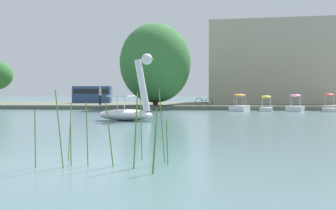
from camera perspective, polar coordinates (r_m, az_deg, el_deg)
The scene contains 13 objects.
ground_plane at distance 8.98m, azimuth -9.54°, elevation -7.79°, with size 495.29×495.29×0.00m, color slate.
shore_bank_far at distance 48.37m, azimuth 3.90°, elevation 0.00°, with size 115.15×20.87×0.38m, color #5B6051.
swan_boat at distance 22.94m, azimuth -5.38°, elevation -0.34°, with size 3.33×1.99×3.60m.
pedal_boat_orange at distance 35.78m, azimuth 9.66°, elevation -0.21°, with size 1.86×2.56×1.45m.
pedal_boat_yellow at distance 36.24m, azimuth 13.13°, elevation -0.26°, with size 1.27×2.08×1.32m.
pedal_boat_pink at distance 36.38m, azimuth 16.81°, elevation -0.24°, with size 1.84×2.42×1.42m.
pedal_boat_red at distance 36.92m, azimuth 20.93°, elevation -0.16°, with size 1.46×2.00×1.49m.
tree_willow_near_path at distance 40.25m, azimuth -1.70°, elevation 5.70°, with size 8.53×8.94×7.78m.
person_on_path at distance 42.25m, azimuth -9.15°, elevation 1.30°, with size 0.26×0.25×1.79m.
bicycle_parked at distance 39.47m, azimuth 4.88°, elevation 0.48°, with size 1.67×0.49×0.74m.
parked_van at distance 50.96m, azimuth -10.18°, elevation 1.48°, with size 4.63×2.19×1.98m.
apartment_block at distance 53.71m, azimuth 13.74°, elevation 5.26°, with size 14.01×13.93×9.26m, color #B2A893.
reed_clump_foreground at distance 8.50m, azimuth -7.59°, elevation -4.09°, with size 3.27×1.54×1.56m.
Camera 1 is at (2.51, -8.50, 1.44)m, focal length 45.13 mm.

